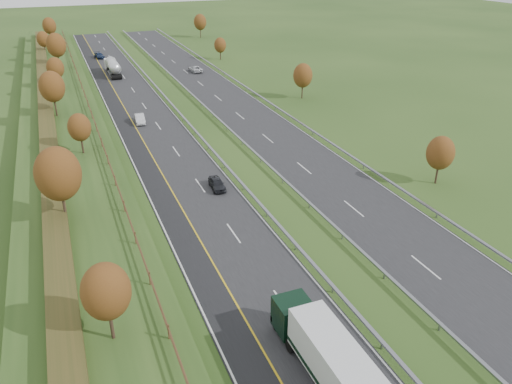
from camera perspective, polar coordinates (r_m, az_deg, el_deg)
ground at (r=79.90m, az=-5.76°, el=7.25°), size 400.00×400.00×0.00m
near_carriageway at (r=82.87m, az=-12.12°, el=7.51°), size 10.50×200.00×0.04m
far_carriageway at (r=86.95m, az=-1.29°, el=8.97°), size 10.50×200.00×0.04m
hard_shoulder at (r=82.37m, az=-14.69°, el=7.12°), size 3.00×200.00×0.04m
lane_markings at (r=83.97m, az=-7.79°, el=8.12°), size 26.75×200.00×0.01m
embankment_left at (r=81.58m, az=-21.20°, el=6.72°), size 12.00×200.00×2.00m
hedge_left at (r=81.15m, az=-22.78°, el=7.51°), size 2.20×180.00×1.10m
fence_left at (r=80.79m, az=-18.20°, el=8.31°), size 0.12×189.06×1.20m
median_barrier_near at (r=83.75m, az=-8.30°, el=8.44°), size 0.32×200.00×0.71m
median_barrier_far at (r=85.02m, az=-4.94°, el=8.89°), size 0.32×200.00×0.71m
outer_barrier_far at (r=88.89m, az=2.25°, el=9.75°), size 0.32×200.00×0.71m
trees_left at (r=76.84m, az=-21.46°, el=9.77°), size 6.64×164.30×7.66m
trees_far at (r=117.07m, az=-0.27°, el=15.62°), size 8.45×118.60×7.12m
box_lorry at (r=32.59m, az=10.14°, el=-20.46°), size 2.58×16.28×4.06m
road_tanker at (r=118.85m, az=-16.06°, el=13.63°), size 2.40×11.22×3.46m
car_dark_near at (r=59.08m, az=-4.48°, el=0.96°), size 1.76×3.88×1.29m
car_silver_mid at (r=84.00m, az=-13.14°, el=8.17°), size 1.80×4.32×1.39m
car_small_far at (r=138.70m, az=-17.48°, el=14.66°), size 2.49×4.84×1.34m
car_oncoming at (r=118.19m, az=-6.95°, el=13.79°), size 2.52×4.96×1.34m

